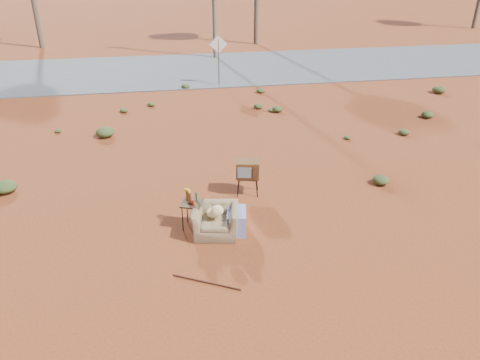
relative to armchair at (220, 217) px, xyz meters
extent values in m
plane|color=brown|center=(0.03, -0.21, -0.40)|extent=(140.00, 140.00, 0.00)
cube|color=#565659|center=(0.03, 14.79, -0.38)|extent=(140.00, 7.00, 0.04)
imported|color=olive|center=(-0.09, 0.00, 0.03)|extent=(1.08, 0.80, 0.86)
ellipsoid|color=#F4DB95|center=(-0.12, 0.05, 0.10)|extent=(0.31, 0.31, 0.18)
ellipsoid|color=#F4DB95|center=(-0.07, -0.17, 0.26)|extent=(0.27, 0.14, 0.27)
cube|color=navy|center=(0.38, 0.01, -0.15)|extent=(0.52, 0.70, 0.50)
cube|color=black|center=(0.94, 1.68, 0.06)|extent=(0.57, 0.48, 0.03)
cylinder|color=black|center=(0.67, 1.55, -0.17)|extent=(0.03, 0.03, 0.46)
cylinder|color=black|center=(1.13, 1.46, -0.17)|extent=(0.03, 0.03, 0.46)
cylinder|color=black|center=(0.75, 1.91, -0.17)|extent=(0.03, 0.03, 0.46)
cylinder|color=black|center=(1.20, 1.81, -0.17)|extent=(0.03, 0.03, 0.46)
cube|color=brown|center=(0.94, 1.68, 0.29)|extent=(0.65, 0.55, 0.44)
cube|color=slate|center=(0.82, 1.47, 0.29)|extent=(0.34, 0.09, 0.28)
cube|color=#472D19|center=(1.09, 1.42, 0.29)|extent=(0.13, 0.05, 0.31)
cube|color=#3D2716|center=(-0.57, 0.31, 0.22)|extent=(0.58, 0.58, 0.04)
cylinder|color=black|center=(-0.80, 0.21, -0.09)|extent=(0.02, 0.02, 0.62)
cylinder|color=black|center=(-0.46, 0.08, -0.09)|extent=(0.02, 0.02, 0.62)
cylinder|color=black|center=(-0.67, 0.54, -0.09)|extent=(0.02, 0.02, 0.62)
cylinder|color=black|center=(-0.34, 0.42, -0.09)|extent=(0.02, 0.02, 0.62)
cylinder|color=#4A250C|center=(-0.65, 0.39, 0.36)|extent=(0.06, 0.06, 0.23)
cylinder|color=#4A250C|center=(-0.61, 0.25, 0.36)|extent=(0.06, 0.06, 0.25)
cylinder|color=#275C2F|center=(-0.45, 0.36, 0.35)|extent=(0.05, 0.05, 0.21)
cylinder|color=red|center=(-0.55, 0.21, 0.30)|extent=(0.06, 0.06, 0.12)
cylinder|color=silver|center=(-0.64, 0.49, 0.30)|extent=(0.07, 0.07, 0.12)
ellipsoid|color=yellow|center=(-0.64, 0.49, 0.45)|extent=(0.14, 0.14, 0.11)
cylinder|color=#532016|center=(-0.48, -1.66, -0.38)|extent=(1.24, 0.68, 0.04)
cylinder|color=brown|center=(1.53, 11.79, 0.60)|extent=(0.06, 0.06, 2.00)
cube|color=silver|center=(1.53, 11.79, 1.40)|extent=(0.78, 0.04, 0.78)
ellipsoid|color=#404F22|center=(-5.17, 2.79, -0.25)|extent=(0.56, 0.56, 0.31)
ellipsoid|color=#404F22|center=(4.53, 1.59, -0.28)|extent=(0.44, 0.44, 0.24)
ellipsoid|color=#404F22|center=(-2.97, 6.29, -0.24)|extent=(0.60, 0.60, 0.33)
ellipsoid|color=#404F22|center=(6.83, 4.79, -0.30)|extent=(0.36, 0.36, 0.20)
ellipsoid|color=#404F22|center=(3.23, 7.79, -0.29)|extent=(0.40, 0.40, 0.22)
ellipsoid|color=#404F22|center=(-1.47, 9.29, -0.32)|extent=(0.30, 0.30, 0.17)
camera|label=1|loc=(-1.03, -8.65, 5.38)|focal=35.00mm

